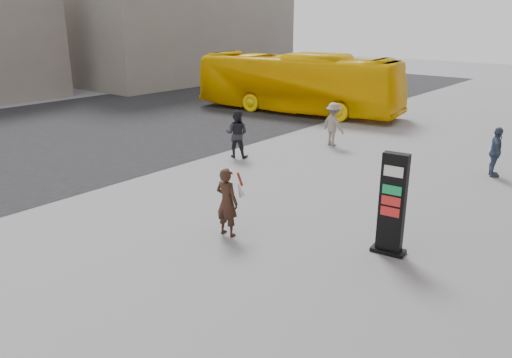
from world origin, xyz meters
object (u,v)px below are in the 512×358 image
Objects in this scene: bus at (297,83)px; pedestrian_c at (496,152)px; woman at (227,201)px; pedestrian_b at (333,124)px; pedestrian_a at (237,134)px; info_pylon at (392,204)px.

bus reaches higher than pedestrian_c.
woman is 9.40m from pedestrian_b.
pedestrian_a is at bearing 81.63° from pedestrian_b.
bus is (-7.93, 13.97, 0.70)m from woman.
bus reaches higher than woman.
pedestrian_b is at bearing 121.90° from info_pylon.
pedestrian_a is 4.18m from pedestrian_b.
pedestrian_c is (0.15, 7.31, -0.33)m from info_pylon.
pedestrian_a reaches higher than pedestrian_c.
info_pylon is 1.37× the size of woman.
info_pylon is 8.64m from pedestrian_a.
pedestrian_a is 1.02× the size of pedestrian_b.
pedestrian_b is at bearing -139.56° from pedestrian_a.
bus is 9.41m from pedestrian_a.
woman is 0.95× the size of pedestrian_a.
pedestrian_a is (-4.43, 5.26, 0.03)m from woman.
woman is at bearing 133.23° from pedestrian_c.
bus is (-11.32, 12.38, 0.42)m from info_pylon.
woman reaches higher than pedestrian_c.
pedestrian_a is (3.51, -8.71, -0.68)m from bus.
info_pylon is 0.20× the size of bus.
pedestrian_c is (6.16, -0.13, -0.05)m from pedestrian_b.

